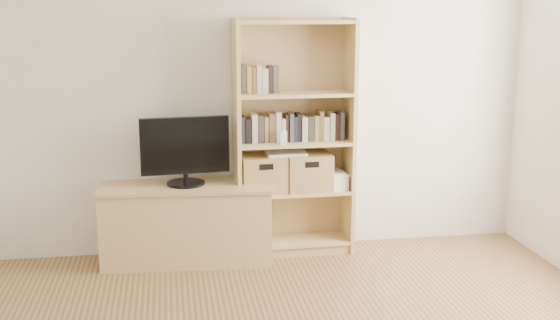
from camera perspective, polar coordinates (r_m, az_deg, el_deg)
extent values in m
cube|color=silver|center=(5.65, -2.15, 5.51)|extent=(4.50, 0.02, 2.60)
cube|color=tan|center=(5.59, -7.55, -5.20)|extent=(1.34, 0.59, 0.60)
cube|color=tan|center=(5.59, 1.15, 1.76)|extent=(0.95, 0.36, 1.89)
cube|color=black|center=(5.44, -7.73, 0.76)|extent=(0.68, 0.12, 0.53)
cube|color=black|center=(5.59, 1.11, 2.60)|extent=(0.75, 0.16, 0.20)
cube|color=black|center=(5.50, -1.04, 6.60)|extent=(0.41, 0.16, 0.22)
cube|color=white|center=(5.46, 0.28, 1.82)|extent=(0.05, 0.03, 0.10)
cube|color=#9D7547|center=(5.60, -1.39, -1.10)|extent=(0.37, 0.31, 0.29)
cube|color=#9D7547|center=(5.66, 2.29, -0.92)|extent=(0.37, 0.30, 0.30)
cube|color=white|center=(5.59, 0.46, 0.55)|extent=(0.32, 0.23, 0.02)
cube|color=silver|center=(5.73, 4.34, -1.69)|extent=(0.21, 0.28, 0.12)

